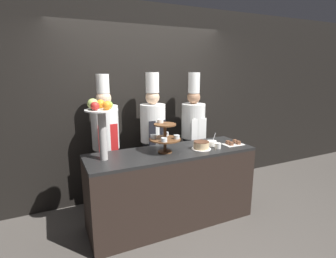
# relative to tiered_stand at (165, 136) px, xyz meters

# --- Properties ---
(ground_plane) EXTENTS (14.00, 14.00, 0.00)m
(ground_plane) POSITION_rel_tiered_stand_xyz_m (0.09, -0.31, -1.13)
(ground_plane) COLOR #47423D
(wall_back) EXTENTS (10.00, 0.06, 2.80)m
(wall_back) POSITION_rel_tiered_stand_xyz_m (0.09, 0.97, 0.27)
(wall_back) COLOR black
(wall_back) RESTS_ON ground_plane
(buffet_counter) EXTENTS (2.03, 0.64, 0.93)m
(buffet_counter) POSITION_rel_tiered_stand_xyz_m (0.09, 0.01, -0.66)
(buffet_counter) COLOR black
(buffet_counter) RESTS_ON ground_plane
(tiered_stand) EXTENTS (0.37, 0.37, 0.38)m
(tiered_stand) POSITION_rel_tiered_stand_xyz_m (0.00, 0.00, 0.00)
(tiered_stand) COLOR brown
(tiered_stand) RESTS_ON buffet_counter
(fruit_pedestal) EXTENTS (0.35, 0.35, 0.66)m
(fruit_pedestal) POSITION_rel_tiered_stand_xyz_m (-0.71, 0.05, 0.26)
(fruit_pedestal) COLOR #B2ADA8
(fruit_pedestal) RESTS_ON buffet_counter
(cake_round) EXTENTS (0.24, 0.24, 0.10)m
(cake_round) POSITION_rel_tiered_stand_xyz_m (0.46, -0.08, -0.15)
(cake_round) COLOR white
(cake_round) RESTS_ON buffet_counter
(cup_white) EXTENTS (0.08, 0.08, 0.07)m
(cup_white) POSITION_rel_tiered_stand_xyz_m (0.66, -0.14, -0.16)
(cup_white) COLOR white
(cup_white) RESTS_ON buffet_counter
(cake_square_tray) EXTENTS (0.26, 0.17, 0.05)m
(cake_square_tray) POSITION_rel_tiered_stand_xyz_m (0.94, -0.08, -0.18)
(cake_square_tray) COLOR white
(cake_square_tray) RESTS_ON buffet_counter
(serving_bowl_near) EXTENTS (0.13, 0.13, 0.16)m
(serving_bowl_near) POSITION_rel_tiered_stand_xyz_m (0.66, 0.00, -0.17)
(serving_bowl_near) COLOR white
(serving_bowl_near) RESTS_ON buffet_counter
(chef_left) EXTENTS (0.34, 0.34, 1.83)m
(chef_left) POSITION_rel_tiered_stand_xyz_m (-0.56, 0.61, -0.12)
(chef_left) COLOR #28282D
(chef_left) RESTS_ON ground_plane
(chef_center_left) EXTENTS (0.35, 0.35, 1.85)m
(chef_center_left) POSITION_rel_tiered_stand_xyz_m (0.10, 0.61, -0.11)
(chef_center_left) COLOR black
(chef_center_left) RESTS_ON ground_plane
(chef_center_right) EXTENTS (0.35, 0.35, 1.85)m
(chef_center_right) POSITION_rel_tiered_stand_xyz_m (0.75, 0.61, -0.13)
(chef_center_right) COLOR black
(chef_center_right) RESTS_ON ground_plane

